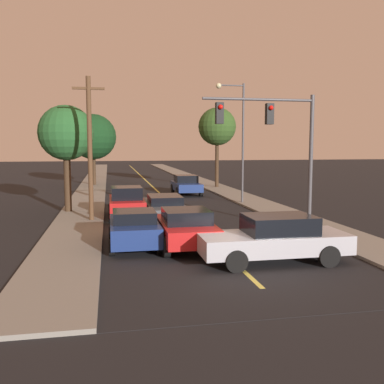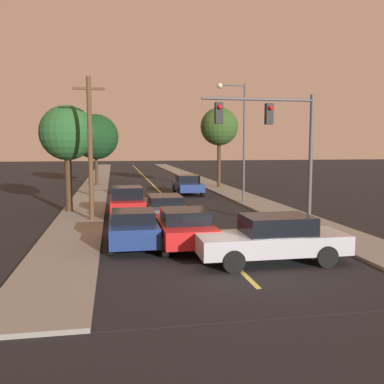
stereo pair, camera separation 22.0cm
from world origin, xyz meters
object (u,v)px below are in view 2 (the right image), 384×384
(car_far_oncoming, at_px, (188,185))
(car_near_lane_front, at_px, (184,227))
(car_near_lane_second, at_px, (165,207))
(car_outer_lane_front, at_px, (133,228))
(utility_pole_left, at_px, (90,146))
(streetlamp_right, at_px, (238,128))
(tree_left_near, at_px, (67,134))
(tree_left_far, at_px, (96,137))
(traffic_signal_mast, at_px, (276,133))
(tree_right_near, at_px, (219,127))
(car_crossing_right, at_px, (272,238))
(car_outer_lane_second, at_px, (127,202))

(car_far_oncoming, bearing_deg, car_near_lane_front, 79.72)
(car_near_lane_second, xyz_separation_m, car_outer_lane_front, (-1.94, -5.90, 0.05))
(car_near_lane_second, xyz_separation_m, utility_pole_left, (-3.77, 0.07, 3.19))
(car_near_lane_second, height_order, streetlamp_right, streetlamp_right)
(car_far_oncoming, relative_size, streetlamp_right, 0.55)
(tree_left_near, height_order, tree_left_far, tree_left_far)
(streetlamp_right, distance_m, tree_left_near, 10.98)
(car_near_lane_front, distance_m, traffic_signal_mast, 6.03)
(car_far_oncoming, distance_m, tree_right_near, 7.74)
(tree_left_near, distance_m, tree_right_near, 17.69)
(traffic_signal_mast, distance_m, tree_left_near, 12.39)
(tree_right_near, bearing_deg, car_near_lane_front, -107.22)
(car_outer_lane_front, relative_size, streetlamp_right, 0.49)
(car_crossing_right, distance_m, tree_right_near, 25.89)
(car_near_lane_front, xyz_separation_m, car_far_oncoming, (3.22, 17.75, 0.01))
(car_far_oncoming, height_order, streetlamp_right, streetlamp_right)
(car_crossing_right, height_order, tree_left_far, tree_left_far)
(car_far_oncoming, xyz_separation_m, tree_right_near, (3.75, 4.75, 4.82))
(car_outer_lane_front, height_order, streetlamp_right, streetlamp_right)
(streetlamp_right, bearing_deg, car_outer_lane_second, -150.10)
(car_near_lane_front, height_order, traffic_signal_mast, traffic_signal_mast)
(car_near_lane_second, height_order, traffic_signal_mast, traffic_signal_mast)
(car_near_lane_front, relative_size, car_outer_lane_second, 1.01)
(car_outer_lane_second, bearing_deg, tree_left_near, 144.38)
(streetlamp_right, xyz_separation_m, tree_right_near, (1.40, 10.80, 0.51))
(car_near_lane_front, height_order, utility_pole_left, utility_pole_left)
(car_outer_lane_second, bearing_deg, car_outer_lane_front, -90.00)
(car_near_lane_front, distance_m, streetlamp_right, 13.65)
(car_outer_lane_front, bearing_deg, streetlamp_right, 56.19)
(car_crossing_right, bearing_deg, utility_pole_left, 35.15)
(utility_pole_left, bearing_deg, car_near_lane_second, -1.12)
(car_outer_lane_second, xyz_separation_m, tree_right_near, (8.91, 15.12, 4.78))
(car_near_lane_front, bearing_deg, car_outer_lane_front, 166.02)
(car_near_lane_front, height_order, streetlamp_right, streetlamp_right)
(car_near_lane_front, height_order, tree_right_near, tree_right_near)
(tree_left_near, relative_size, tree_left_far, 0.89)
(traffic_signal_mast, bearing_deg, car_outer_lane_second, 139.26)
(car_near_lane_second, height_order, tree_left_far, tree_left_far)
(car_far_oncoming, distance_m, car_crossing_right, 20.32)
(car_outer_lane_front, relative_size, car_outer_lane_second, 0.92)
(tree_left_far, bearing_deg, car_near_lane_second, -78.20)
(car_outer_lane_second, bearing_deg, tree_right_near, 59.49)
(car_crossing_right, bearing_deg, tree_left_far, 13.12)
(car_near_lane_front, xyz_separation_m, car_outer_lane_second, (-1.94, 7.38, 0.05))
(tree_right_near, bearing_deg, car_outer_lane_second, -120.51)
(car_outer_lane_second, relative_size, utility_pole_left, 0.57)
(car_near_lane_front, relative_size, car_far_oncoming, 0.96)
(car_crossing_right, bearing_deg, car_near_lane_second, 16.07)
(traffic_signal_mast, height_order, tree_right_near, tree_right_near)
(car_near_lane_second, distance_m, car_crossing_right, 9.31)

